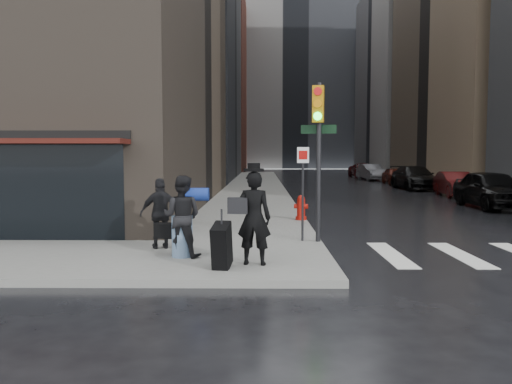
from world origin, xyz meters
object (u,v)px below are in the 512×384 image
at_px(parked_car_2, 456,184).
at_px(parked_car_4, 395,176).
at_px(traffic_light, 317,140).
at_px(parked_car_6, 364,170).
at_px(man_overcoat, 247,222).
at_px(parked_car_3, 415,178).
at_px(man_greycoat, 161,213).
at_px(man_jeans, 182,216).
at_px(parked_car_5, 371,172).
at_px(parked_car_1, 491,189).
at_px(fire_hydrant, 301,209).

bearing_deg(parked_car_2, parked_car_4, 96.55).
height_order(traffic_light, parked_car_6, traffic_light).
bearing_deg(man_overcoat, parked_car_3, -106.54).
relative_size(man_greycoat, parked_car_3, 0.30).
xyz_separation_m(man_jeans, parked_car_6, (12.23, 41.00, -0.29)).
relative_size(man_jeans, parked_car_3, 0.32).
bearing_deg(parked_car_6, parked_car_5, -95.84).
bearing_deg(parked_car_4, parked_car_6, 92.39).
bearing_deg(man_greycoat, parked_car_2, -146.14).
xyz_separation_m(parked_car_2, parked_car_4, (-0.17, 11.92, -0.03)).
xyz_separation_m(man_greycoat, traffic_light, (3.70, 0.89, 1.72)).
xyz_separation_m(man_jeans, parked_car_4, (12.28, 29.08, -0.36)).
xyz_separation_m(man_overcoat, man_greycoat, (-2.05, 1.77, -0.04)).
height_order(parked_car_3, parked_car_5, parked_car_3).
relative_size(traffic_light, parked_car_5, 0.88).
xyz_separation_m(man_jeans, parked_car_1, (11.69, 11.20, -0.19)).
bearing_deg(parked_car_5, fire_hydrant, -112.44).
relative_size(man_jeans, traffic_light, 0.44).
xyz_separation_m(man_greycoat, parked_car_1, (12.32, 10.27, -0.13)).
xyz_separation_m(traffic_light, parked_car_3, (8.95, 21.29, -1.91)).
bearing_deg(man_jeans, parked_car_1, -125.05).
bearing_deg(parked_car_4, fire_hydrant, -109.76).
bearing_deg(man_jeans, fire_hydrant, -105.23).
height_order(man_greycoat, parked_car_2, man_greycoat).
bearing_deg(man_jeans, parked_car_6, -95.43).
relative_size(parked_car_1, parked_car_4, 1.26).
xyz_separation_m(parked_car_2, parked_car_6, (-0.22, 23.84, 0.04)).
height_order(man_greycoat, fire_hydrant, man_greycoat).
relative_size(fire_hydrant, parked_car_6, 0.16).
relative_size(man_jeans, parked_car_5, 0.39).
bearing_deg(parked_car_1, parked_car_2, 84.20).
bearing_deg(parked_car_2, man_overcoat, -115.79).
bearing_deg(man_greycoat, man_overcoat, 122.03).
bearing_deg(fire_hydrant, parked_car_6, 75.22).
bearing_deg(parked_car_1, man_overcoat, -129.05).
distance_m(fire_hydrant, parked_car_6, 36.12).
xyz_separation_m(man_greycoat, parked_car_2, (13.08, 16.23, -0.28)).
height_order(man_jeans, fire_hydrant, man_jeans).
height_order(parked_car_4, parked_car_6, parked_car_6).
height_order(man_jeans, traffic_light, traffic_light).
height_order(traffic_light, parked_car_1, traffic_light).
xyz_separation_m(man_greycoat, parked_car_5, (12.33, 34.11, -0.23)).
bearing_deg(man_overcoat, parked_car_2, -114.19).
distance_m(parked_car_4, parked_car_5, 5.99).
bearing_deg(man_greycoat, traffic_light, 176.35).
bearing_deg(parked_car_4, man_greycoat, -112.47).
relative_size(man_jeans, parked_car_2, 0.41).
bearing_deg(parked_car_2, man_greycoat, -123.16).
xyz_separation_m(man_jeans, parked_car_3, (12.01, 23.12, -0.24)).
bearing_deg(parked_car_4, parked_car_3, -90.34).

